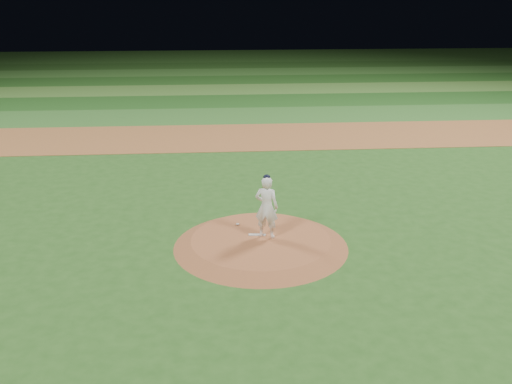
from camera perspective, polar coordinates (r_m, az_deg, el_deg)
ground at (r=18.11m, az=0.48°, el=-5.42°), size 120.00×120.00×0.00m
infield_dirt_band at (r=31.32m, az=-1.66°, el=5.54°), size 70.00×6.00×0.02m
outfield_stripe_0 at (r=36.67m, az=-2.08°, el=7.64°), size 70.00×5.00×0.02m
outfield_stripe_1 at (r=41.57m, az=-2.37°, el=9.08°), size 70.00×5.00×0.02m
outfield_stripe_2 at (r=46.49m, az=-2.60°, el=10.22°), size 70.00×5.00×0.02m
outfield_stripe_3 at (r=51.43m, az=-2.78°, el=11.14°), size 70.00×5.00×0.02m
outfield_stripe_4 at (r=56.38m, az=-2.94°, el=11.90°), size 70.00×5.00×0.02m
outfield_stripe_5 at (r=61.33m, az=-3.07°, el=12.53°), size 70.00×5.00×0.02m
pitchers_mound at (r=18.06m, az=0.48°, el=-5.06°), size 5.50×5.50×0.25m
pitching_rubber at (r=18.25m, az=0.12°, el=-4.30°), size 0.57×0.21×0.03m
rosin_bag at (r=19.01m, az=-1.85°, el=-3.23°), size 0.12×0.12×0.07m
pitcher_on_mound at (r=17.76m, az=1.06°, el=-1.49°), size 0.85×0.70×2.07m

